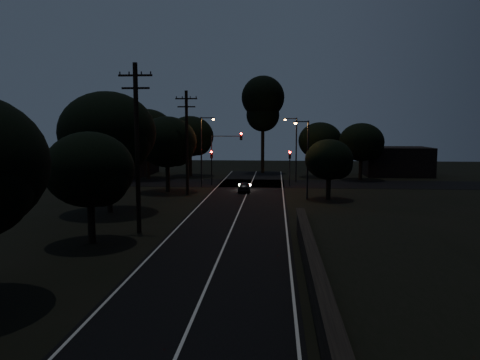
{
  "coord_description": "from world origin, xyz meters",
  "views": [
    {
      "loc": [
        2.98,
        -14.7,
        7.01
      ],
      "look_at": [
        0.0,
        24.0,
        2.5
      ],
      "focal_mm": 35.0,
      "sensor_mm": 36.0,
      "label": 1
    }
  ],
  "objects": [
    {
      "name": "building_left",
      "position": [
        -20.0,
        52.0,
        2.2
      ],
      "size": [
        10.0,
        8.0,
        4.4
      ],
      "primitive_type": "cube",
      "color": "black",
      "rests_on": "ground"
    },
    {
      "name": "tree_left_c",
      "position": [
        -10.23,
        21.84,
        6.31
      ],
      "size": [
        7.72,
        7.72,
        9.75
      ],
      "color": "black",
      "rests_on": "ground"
    },
    {
      "name": "tree_far_nw",
      "position": [
        -8.77,
        49.87,
        5.42
      ],
      "size": [
        6.61,
        6.61,
        8.37
      ],
      "color": "black",
      "rests_on": "ground"
    },
    {
      "name": "tree_far_e",
      "position": [
        14.21,
        46.88,
        4.78
      ],
      "size": [
        5.81,
        5.81,
        7.37
      ],
      "color": "black",
      "rests_on": "ground"
    },
    {
      "name": "tree_left_d",
      "position": [
        -8.28,
        33.87,
        5.19
      ],
      "size": [
        6.31,
        6.31,
        8.01
      ],
      "color": "black",
      "rests_on": "ground"
    },
    {
      "name": "tree_far_w",
      "position": [
        -13.74,
        45.85,
        5.99
      ],
      "size": [
        7.23,
        7.23,
        9.21
      ],
      "color": "black",
      "rests_on": "ground"
    },
    {
      "name": "streetlight_c",
      "position": [
        5.83,
        30.0,
        4.35
      ],
      "size": [
        1.46,
        0.26,
        7.5
      ],
      "color": "black",
      "rests_on": "ground"
    },
    {
      "name": "retaining_wall",
      "position": [
        7.74,
        3.0,
        0.62
      ],
      "size": [
        6.93,
        26.0,
        1.6
      ],
      "color": "black",
      "rests_on": "ground"
    },
    {
      "name": "tree_far_ne",
      "position": [
        9.21,
        49.88,
        4.85
      ],
      "size": [
        5.93,
        5.93,
        7.49
      ],
      "color": "black",
      "rests_on": "ground"
    },
    {
      "name": "streetlight_a",
      "position": [
        -5.31,
        38.0,
        4.64
      ],
      "size": [
        1.66,
        0.26,
        8.0
      ],
      "color": "black",
      "rests_on": "ground"
    },
    {
      "name": "building_right",
      "position": [
        20.0,
        53.0,
        2.0
      ],
      "size": [
        9.0,
        7.0,
        4.0
      ],
      "primitive_type": "cube",
      "color": "black",
      "rests_on": "ground"
    },
    {
      "name": "ground",
      "position": [
        0.0,
        0.0,
        0.0
      ],
      "size": [
        160.0,
        160.0,
        0.0
      ],
      "primitive_type": "plane",
      "color": "black"
    },
    {
      "name": "signal_left",
      "position": [
        -4.6,
        39.99,
        2.84
      ],
      "size": [
        0.28,
        0.35,
        4.1
      ],
      "color": "black",
      "rests_on": "ground"
    },
    {
      "name": "signal_right",
      "position": [
        4.6,
        39.99,
        2.84
      ],
      "size": [
        0.28,
        0.35,
        4.1
      ],
      "color": "black",
      "rests_on": "ground"
    },
    {
      "name": "tree_right_a",
      "position": [
        8.16,
        29.91,
        3.74
      ],
      "size": [
        4.54,
        4.54,
        5.77
      ],
      "color": "black",
      "rests_on": "ground"
    },
    {
      "name": "utility_pole_mid",
      "position": [
        -6.0,
        15.0,
        5.74
      ],
      "size": [
        2.2,
        0.3,
        11.0
      ],
      "color": "black",
      "rests_on": "ground"
    },
    {
      "name": "signal_mast",
      "position": [
        -2.91,
        39.99,
        4.34
      ],
      "size": [
        3.7,
        0.35,
        6.25
      ],
      "color": "black",
      "rests_on": "ground"
    },
    {
      "name": "utility_pole_far",
      "position": [
        -6.0,
        32.0,
        5.48
      ],
      "size": [
        2.2,
        0.3,
        10.5
      ],
      "color": "black",
      "rests_on": "ground"
    },
    {
      "name": "road_surface",
      "position": [
        0.0,
        31.12,
        0.01
      ],
      "size": [
        60.0,
        70.0,
        0.03
      ],
      "color": "black",
      "rests_on": "ground"
    },
    {
      "name": "tall_pine",
      "position": [
        1.0,
        55.0,
        10.32
      ],
      "size": [
        6.3,
        6.3,
        14.32
      ],
      "color": "black",
      "rests_on": "ground"
    },
    {
      "name": "tree_left_b",
      "position": [
        -7.81,
        11.89,
        4.34
      ],
      "size": [
        5.26,
        5.26,
        6.69
      ],
      "color": "black",
      "rests_on": "ground"
    },
    {
      "name": "streetlight_b",
      "position": [
        5.31,
        44.0,
        4.64
      ],
      "size": [
        1.66,
        0.26,
        8.0
      ],
      "color": "black",
      "rests_on": "ground"
    },
    {
      "name": "car",
      "position": [
        -0.35,
        34.4,
        0.55
      ],
      "size": [
        1.42,
        3.28,
        1.1
      ],
      "primitive_type": "imported",
      "rotation": [
        0.0,
        0.0,
        3.18
      ],
      "color": "black",
      "rests_on": "ground"
    }
  ]
}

